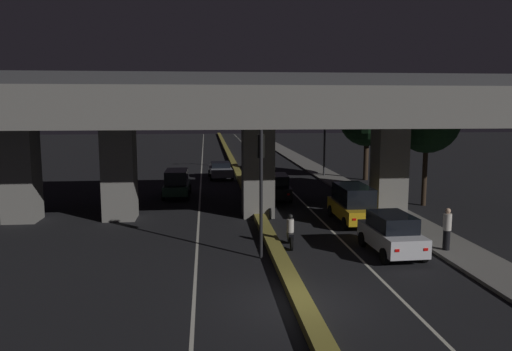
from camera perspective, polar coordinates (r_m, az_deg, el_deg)
ground_plane at (r=16.59m, az=5.06°, el=-14.44°), size 200.00×200.00×0.00m
lane_line_left_inner at (r=50.46m, az=-6.24°, el=0.72°), size 0.12×126.00×0.00m
lane_line_right_inner at (r=50.85m, az=1.45°, el=0.82°), size 0.12×126.00×0.00m
median_divider at (r=50.52m, az=-2.38°, el=0.95°), size 0.62×126.00×0.31m
sidewalk_right at (r=44.85m, az=8.33°, el=-0.13°), size 2.30×126.00×0.14m
elevated_overpass at (r=28.25m, az=-0.38°, el=7.21°), size 31.45×10.04×8.17m
traffic_light_left_of_median at (r=20.43m, az=0.56°, el=0.45°), size 0.30×0.49×5.36m
street_lamp at (r=44.69m, az=7.49°, el=6.26°), size 2.41×0.32×8.57m
car_white_lead at (r=22.23m, az=15.24°, el=-6.40°), size 1.94×3.99×1.75m
car_taxi_yellow_second at (r=27.73m, az=11.05°, el=-3.12°), size 2.00×4.73×2.03m
car_black_third at (r=33.99m, az=2.34°, el=-1.27°), size 1.99×4.19×1.70m
car_dark_red_fourth at (r=40.40m, az=0.96°, el=-0.00°), size 1.97×4.70×1.34m
car_dark_green_lead_oncoming at (r=35.20m, az=-9.04°, el=-0.82°), size 1.88×4.09×1.90m
car_silver_second_oncoming at (r=43.88m, az=-4.08°, el=0.64°), size 2.14×4.22×1.41m
motorcycle_black_filtering_near at (r=22.63m, az=3.94°, el=-6.56°), size 0.34×1.75×1.51m
motorcycle_red_filtering_mid at (r=28.67m, az=1.54°, el=-3.54°), size 0.34×2.01×1.41m
motorcycle_blue_filtering_far at (r=37.00m, az=-0.05°, el=-0.88°), size 0.34×1.75×1.47m
pedestrian_on_sidewalk at (r=23.09m, az=20.99°, el=-5.72°), size 0.35×0.35×1.83m
roadside_tree_kerbside_near at (r=33.13m, az=18.97°, el=5.94°), size 4.09×4.09×7.45m
roadside_tree_kerbside_mid at (r=43.52m, az=12.59°, el=6.37°), size 4.72×4.72×7.63m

